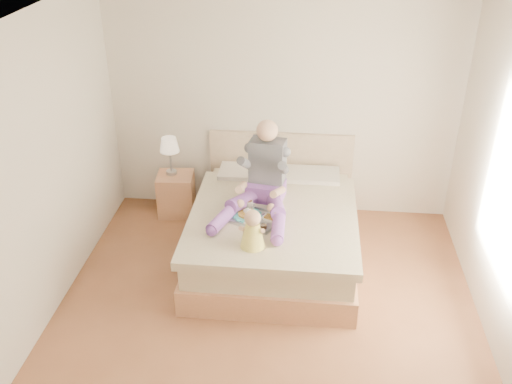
# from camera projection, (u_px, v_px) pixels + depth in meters

# --- Properties ---
(room) EXTENTS (4.02, 4.22, 2.71)m
(room) POSITION_uv_depth(u_px,v_px,m) (277.00, 177.00, 4.59)
(room) COLOR brown
(room) RESTS_ON ground
(bed) EXTENTS (1.70, 2.18, 1.00)m
(bed) POSITION_uv_depth(u_px,v_px,m) (274.00, 228.00, 6.11)
(bed) COLOR #A26D4B
(bed) RESTS_ON ground
(nightstand) EXTENTS (0.46, 0.42, 0.52)m
(nightstand) POSITION_uv_depth(u_px,v_px,m) (176.00, 194.00, 6.88)
(nightstand) COLOR #A26D4B
(nightstand) RESTS_ON ground
(lamp) EXTENTS (0.23, 0.23, 0.46)m
(lamp) POSITION_uv_depth(u_px,v_px,m) (169.00, 147.00, 6.61)
(lamp) COLOR #ABADB2
(lamp) RESTS_ON nightstand
(adult) EXTENTS (0.76, 1.14, 0.90)m
(adult) POSITION_uv_depth(u_px,v_px,m) (263.00, 181.00, 5.86)
(adult) COLOR #6B3A92
(adult) RESTS_ON bed
(tray) EXTENTS (0.58, 0.53, 0.14)m
(tray) POSITION_uv_depth(u_px,v_px,m) (256.00, 217.00, 5.70)
(tray) COLOR #ABADB2
(tray) RESTS_ON bed
(baby) EXTENTS (0.25, 0.35, 0.38)m
(baby) POSITION_uv_depth(u_px,v_px,m) (253.00, 232.00, 5.24)
(baby) COLOR #E3D147
(baby) RESTS_ON bed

